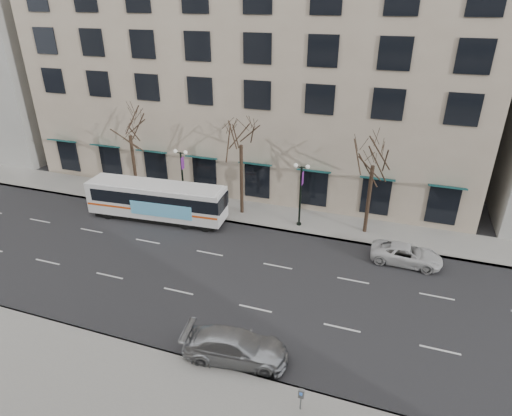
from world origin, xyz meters
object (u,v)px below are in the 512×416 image
at_px(white_pickup, 406,254).
at_px(pay_station, 301,395).
at_px(silver_car, 236,347).
at_px(lamp_post_left, 182,176).
at_px(tree_far_right, 374,153).
at_px(lamp_post_right, 301,192).
at_px(city_bus, 158,200).
at_px(tree_far_left, 129,124).
at_px(tree_far_mid, 241,133).

relative_size(white_pickup, pay_station, 4.05).
bearing_deg(silver_car, lamp_post_left, 28.14).
distance_m(tree_far_right, lamp_post_right, 6.11).
relative_size(city_bus, pay_station, 9.88).
xyz_separation_m(tree_far_left, tree_far_mid, (10.00, 0.00, 0.21)).
relative_size(lamp_post_right, city_bus, 0.46).
bearing_deg(city_bus, silver_car, -50.71).
xyz_separation_m(tree_far_mid, white_pickup, (13.07, -3.25, -6.26)).
relative_size(silver_car, white_pickup, 1.12).
distance_m(tree_far_left, silver_car, 22.24).
relative_size(lamp_post_left, pay_station, 4.52).
distance_m(lamp_post_right, pay_station, 16.95).
distance_m(tree_far_right, pay_station, 17.81).
height_order(white_pickup, pay_station, pay_station).
bearing_deg(tree_far_left, pay_station, -41.60).
relative_size(lamp_post_left, silver_car, 1.00).
relative_size(lamp_post_left, lamp_post_right, 1.00).
bearing_deg(tree_far_left, lamp_post_left, -6.83).
relative_size(tree_far_left, lamp_post_right, 1.60).
bearing_deg(city_bus, lamp_post_left, 61.59).
height_order(tree_far_left, tree_far_right, tree_far_left).
bearing_deg(silver_car, tree_far_left, 38.14).
xyz_separation_m(city_bus, white_pickup, (19.14, -0.25, -1.02)).
relative_size(tree_far_mid, pay_station, 7.41).
height_order(lamp_post_right, city_bus, lamp_post_right).
xyz_separation_m(lamp_post_right, pay_station, (4.07, -16.34, -1.96)).
bearing_deg(white_pickup, tree_far_mid, 77.28).
height_order(lamp_post_right, silver_car, lamp_post_right).
relative_size(tree_far_left, pay_station, 7.23).
relative_size(lamp_post_right, silver_car, 1.00).
bearing_deg(tree_far_right, white_pickup, -46.62).
bearing_deg(silver_car, pay_station, -124.71).
xyz_separation_m(lamp_post_left, city_bus, (-1.08, -2.40, -1.28)).
height_order(tree_far_mid, white_pickup, tree_far_mid).
height_order(lamp_post_right, white_pickup, lamp_post_right).
bearing_deg(tree_far_mid, city_bus, -153.72).
xyz_separation_m(silver_car, white_pickup, (7.75, 11.75, -0.11)).
relative_size(tree_far_right, lamp_post_right, 1.55).
bearing_deg(silver_car, tree_far_mid, 12.06).
bearing_deg(lamp_post_left, white_pickup, -8.34).
bearing_deg(city_bus, tree_far_mid, 22.08).
bearing_deg(pay_station, tree_far_left, 137.50).
height_order(tree_far_left, pay_station, tree_far_left).
bearing_deg(tree_far_left, white_pickup, -8.01).
height_order(tree_far_right, lamp_post_left, tree_far_right).
distance_m(lamp_post_left, city_bus, 2.92).
height_order(lamp_post_left, lamp_post_right, same).
height_order(tree_far_right, lamp_post_right, tree_far_right).
bearing_deg(white_pickup, lamp_post_left, 82.90).
xyz_separation_m(lamp_post_left, lamp_post_right, (10.00, 0.00, 0.00)).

